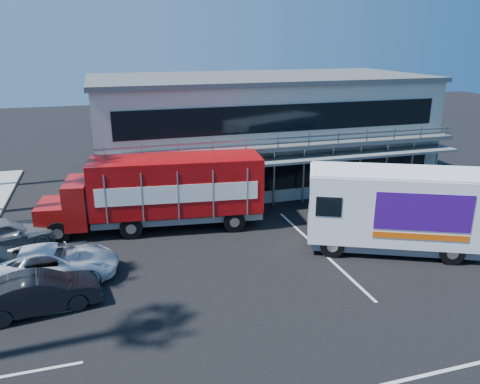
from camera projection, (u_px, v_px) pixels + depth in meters
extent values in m
plane|color=black|center=(307.00, 285.00, 19.21)|extent=(120.00, 120.00, 0.00)
cube|color=#9EA496|center=(259.00, 131.00, 32.59)|extent=(22.00, 10.00, 7.00)
cube|color=#515454|center=(259.00, 78.00, 31.45)|extent=(22.40, 10.40, 0.30)
cube|color=#515454|center=(290.00, 147.00, 27.46)|extent=(22.00, 1.20, 0.25)
cube|color=gray|center=(294.00, 140.00, 26.80)|extent=(22.00, 0.08, 0.90)
cube|color=slate|center=(291.00, 160.00, 27.41)|extent=(22.00, 1.80, 0.15)
cube|color=black|center=(285.00, 177.00, 28.61)|extent=(20.00, 0.06, 1.60)
cube|color=black|center=(287.00, 118.00, 27.49)|extent=(20.00, 0.06, 1.60)
cube|color=maroon|center=(55.00, 215.00, 23.86)|extent=(1.82, 2.63, 1.32)
cube|color=maroon|center=(78.00, 202.00, 23.86)|extent=(1.42, 2.85, 2.30)
cube|color=black|center=(77.00, 190.00, 23.66)|extent=(0.34, 2.32, 0.77)
cube|color=#B50B0E|center=(177.00, 184.00, 24.46)|extent=(9.04, 3.78, 2.85)
cube|color=slate|center=(178.00, 214.00, 24.99)|extent=(8.99, 3.38, 0.33)
cube|color=white|center=(178.00, 194.00, 23.20)|extent=(8.01, 1.01, 0.93)
cube|color=white|center=(176.00, 179.00, 25.78)|extent=(8.01, 1.01, 0.93)
cylinder|color=black|center=(58.00, 233.00, 22.95)|extent=(1.17, 0.42, 1.14)
cylinder|color=black|center=(67.00, 215.00, 25.20)|extent=(1.17, 0.42, 1.14)
cylinder|color=black|center=(131.00, 228.00, 23.51)|extent=(1.17, 0.42, 1.14)
cylinder|color=black|center=(133.00, 212.00, 25.77)|extent=(1.17, 0.42, 1.14)
cylinder|color=black|center=(234.00, 222.00, 24.36)|extent=(1.17, 0.42, 1.14)
cylinder|color=black|center=(228.00, 206.00, 26.62)|extent=(1.17, 0.42, 1.14)
cube|color=white|center=(396.00, 206.00, 21.79)|extent=(8.41, 5.85, 3.20)
cube|color=slate|center=(392.00, 241.00, 22.34)|extent=(8.01, 5.46, 0.40)
cube|color=black|center=(310.00, 195.00, 22.21)|extent=(1.00, 2.07, 1.09)
cube|color=white|center=(399.00, 172.00, 21.28)|extent=(8.25, 5.73, 0.09)
cube|color=#3E0D7B|center=(423.00, 213.00, 20.29)|extent=(3.75, 1.75, 1.71)
cube|color=#3E0D7B|center=(410.00, 193.00, 22.90)|extent=(3.75, 1.75, 1.71)
cube|color=#F2590C|center=(420.00, 237.00, 20.64)|extent=(3.74, 1.74, 0.29)
cylinder|color=black|center=(332.00, 246.00, 21.55)|extent=(1.11, 0.71, 1.10)
cylinder|color=black|center=(330.00, 226.00, 23.83)|extent=(1.11, 0.71, 1.10)
cylinder|color=black|center=(452.00, 253.00, 20.85)|extent=(1.11, 0.71, 1.10)
cylinder|color=black|center=(438.00, 232.00, 23.13)|extent=(1.11, 0.71, 1.10)
imported|color=black|center=(40.00, 293.00, 17.27)|extent=(4.50, 2.12, 1.43)
imported|color=white|center=(53.00, 263.00, 19.49)|extent=(5.47, 2.82, 1.48)
imported|color=slate|center=(2.00, 235.00, 22.08)|extent=(5.17, 3.50, 1.63)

